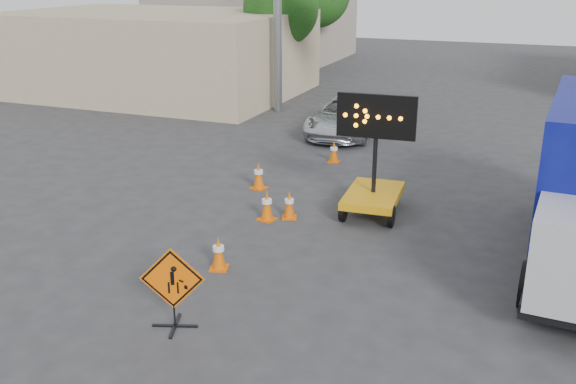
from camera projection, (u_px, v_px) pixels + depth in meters
The scene contains 12 objects.
ground at pixel (220, 356), 10.58m from camera, with size 100.00×100.00×0.00m, color #2D2D30.
storefront_left_near at pixel (156, 52), 32.35m from camera, with size 14.00×10.00×4.00m, color tan.
storefront_left_far at pixel (254, 26), 44.90m from camera, with size 12.00×10.00×4.40m, color gray.
tree_left_near at pixel (281, 8), 31.28m from camera, with size 3.71×3.71×6.03m.
construction_sign at pixel (173, 286), 11.17m from camera, with size 1.10×0.79×1.53m.
arrow_board at pixel (373, 188), 16.48m from camera, with size 1.98×2.28×3.13m.
pickup_truck at pixel (347, 116), 24.45m from camera, with size 2.31×5.02×1.39m, color silver.
cone_a at pixel (219, 253), 13.52m from camera, with size 0.47×0.47×0.75m.
cone_b at pixel (267, 205), 16.15m from camera, with size 0.49×0.49×0.79m.
cone_c at pixel (289, 205), 16.29m from camera, with size 0.48×0.48×0.73m.
cone_d at pixel (259, 175), 18.45m from camera, with size 0.49×0.49×0.80m.
cone_e at pixel (334, 152), 20.98m from camera, with size 0.40×0.40×0.72m.
Camera 1 is at (4.42, -8.02, 6.06)m, focal length 40.00 mm.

